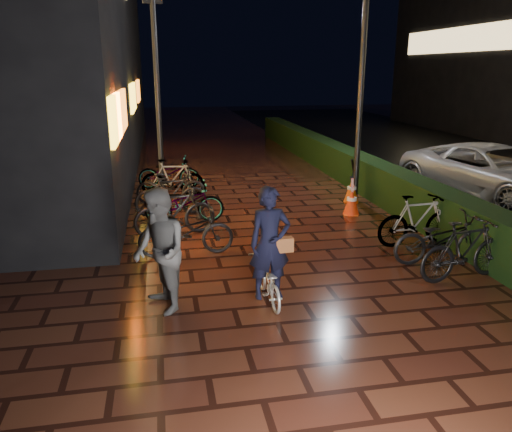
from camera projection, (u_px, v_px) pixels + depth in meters
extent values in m
plane|color=#381911|center=(308.00, 262.00, 9.45)|extent=(80.00, 80.00, 0.00)
cube|color=black|center=(334.00, 158.00, 17.44)|extent=(0.70, 20.00, 1.00)
imported|color=#5C5C5E|center=(160.00, 251.00, 7.30)|extent=(0.96, 1.09, 1.88)
imported|color=#BBBBC1|center=(492.00, 172.00, 13.92)|extent=(3.72, 5.75, 1.47)
cube|color=yellow|center=(115.00, 118.00, 9.50)|extent=(0.08, 2.00, 0.90)
cube|color=orange|center=(121.00, 112.00, 10.92)|extent=(0.08, 3.00, 0.90)
cube|color=yellow|center=(133.00, 97.00, 16.56)|extent=(0.08, 2.80, 0.90)
cube|color=orange|center=(138.00, 91.00, 21.27)|extent=(0.08, 2.20, 0.90)
cube|color=#FFD88C|center=(452.00, 40.00, 27.41)|extent=(0.06, 10.00, 1.30)
cylinder|color=black|center=(361.00, 96.00, 13.01)|extent=(0.15, 0.15, 5.63)
cylinder|color=black|center=(158.00, 98.00, 13.90)|extent=(0.17, 0.17, 5.46)
imported|color=white|center=(268.00, 281.00, 7.77)|extent=(0.51, 1.32, 0.68)
imported|color=black|center=(270.00, 243.00, 7.49)|extent=(0.65, 0.45, 1.74)
cube|color=#955028|center=(283.00, 245.00, 7.53)|extent=(0.31, 0.15, 0.22)
cone|color=red|center=(352.00, 202.00, 12.43)|extent=(0.41, 0.41, 0.65)
cone|color=#E45A0C|center=(352.00, 190.00, 13.57)|extent=(0.41, 0.41, 0.65)
cube|color=#E04F0B|center=(351.00, 214.00, 12.52)|extent=(0.46, 0.46, 0.03)
cube|color=#DC430B|center=(351.00, 201.00, 13.66)|extent=(0.46, 0.46, 0.03)
cube|color=red|center=(352.00, 185.00, 12.92)|extent=(0.57, 1.33, 0.07)
cube|color=black|center=(359.00, 178.00, 14.83)|extent=(0.66, 0.61, 0.04)
cylinder|color=black|center=(351.00, 185.00, 14.77)|extent=(0.04, 0.04, 0.37)
cylinder|color=black|center=(366.00, 186.00, 14.69)|extent=(0.04, 0.04, 0.37)
cylinder|color=black|center=(352.00, 183.00, 15.10)|extent=(0.04, 0.04, 0.37)
cylinder|color=black|center=(366.00, 184.00, 15.02)|extent=(0.04, 0.04, 0.37)
cube|color=#0D28B4|center=(360.00, 172.00, 14.79)|extent=(0.48, 0.45, 0.29)
cylinder|color=black|center=(354.00, 174.00, 14.68)|extent=(0.37, 0.29, 0.94)
imported|color=black|center=(185.00, 203.00, 11.71)|extent=(1.85, 0.66, 0.97)
imported|color=black|center=(171.00, 194.00, 12.28)|extent=(1.83, 0.65, 1.08)
imported|color=black|center=(171.00, 186.00, 13.38)|extent=(1.89, 0.79, 0.97)
imported|color=black|center=(169.00, 173.00, 15.10)|extent=(1.90, 0.84, 0.97)
imported|color=black|center=(175.00, 212.00, 10.80)|extent=(1.85, 0.79, 1.08)
imported|color=black|center=(186.00, 232.00, 9.65)|extent=(1.87, 0.73, 0.97)
imported|color=black|center=(173.00, 178.00, 14.09)|extent=(1.84, 0.76, 1.08)
imported|color=black|center=(465.00, 250.00, 8.51)|extent=(1.84, 0.76, 1.08)
imported|color=black|center=(441.00, 239.00, 9.25)|extent=(1.88, 0.74, 0.97)
imported|color=black|center=(418.00, 220.00, 10.19)|extent=(1.82, 0.64, 1.08)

